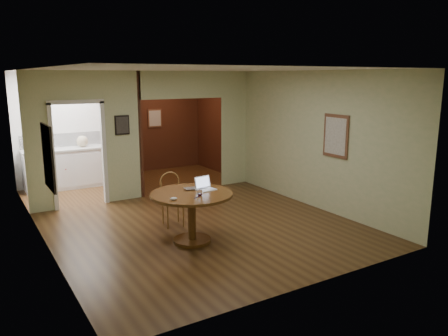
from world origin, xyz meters
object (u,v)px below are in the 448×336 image
open_laptop (204,186)px  closed_laptop (197,189)px  chair (172,196)px  dining_table (192,206)px

open_laptop → closed_laptop: (-0.12, 0.04, -0.04)m
open_laptop → closed_laptop: size_ratio=0.88×
chair → open_laptop: (0.20, -0.85, 0.34)m
dining_table → open_laptop: (0.28, 0.08, 0.27)m
chair → closed_laptop: bearing=-77.8°
open_laptop → closed_laptop: 0.13m
chair → open_laptop: 0.93m
dining_table → chair: 0.94m
dining_table → closed_laptop: bearing=38.7°
closed_laptop → open_laptop: bearing=-12.8°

